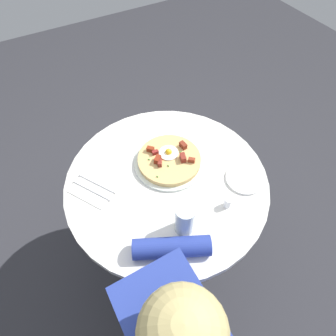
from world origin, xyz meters
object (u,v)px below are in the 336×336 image
Objects in this scene: pizza_plate at (169,162)px; water_glass at (185,219)px; dining_table at (167,202)px; bread_plate at (244,179)px; knife at (92,190)px; breakfast_pizza at (169,159)px; salt_shaker at (228,203)px; fork at (98,183)px.

water_glass is at bearing 160.51° from pizza_plate.
dining_table is at bearing 143.40° from pizza_plate.
bread_plate is at bearing -79.12° from water_glass.
bread_plate reaches higher than dining_table.
water_glass is at bearing -175.14° from knife.
breakfast_pizza reaches higher than knife.
dining_table is 17.53× the size of salt_shaker.
water_glass is (-0.28, 0.10, 0.06)m from pizza_plate.
bread_plate is (-0.22, -0.22, -0.02)m from breakfast_pizza.
pizza_plate reaches higher than bread_plate.
fork is at bearing 49.58° from salt_shaker.
bread_plate is 0.84× the size of fork.
dining_table is 0.36m from bread_plate.
water_glass reaches higher than salt_shaker.
breakfast_pizza is 0.33m from knife.
pizza_plate reaches higher than fork.
pizza_plate is 1.13× the size of breakfast_pizza.
knife is at bearing 36.54° from water_glass.
breakfast_pizza is 1.73× the size of bread_plate.
knife is (0.10, 0.28, 0.18)m from dining_table.
salt_shaker reaches higher than fork.
breakfast_pizza is 0.31m from bread_plate.
bread_plate is at bearing -135.18° from pizza_plate.
knife is (0.03, 0.33, -0.02)m from breakfast_pizza.
dining_table is 5.43× the size of bread_plate.
pizza_plate is at bearing 149.61° from breakfast_pizza.
water_glass is at bearing 89.84° from salt_shaker.
pizza_plate is 0.33m from knife.
pizza_plate is (0.07, -0.05, 0.18)m from dining_table.
pizza_plate is 0.30m from fork.
fork is at bearing 65.55° from dining_table.
bread_plate is 0.15m from salt_shaker.
pizza_plate is 1.64× the size of fork.
dining_table is at bearing 60.31° from bread_plate.
salt_shaker is (-0.28, -0.09, 0.02)m from pizza_plate.
dining_table is at bearing -13.07° from water_glass.
breakfast_pizza is 0.31m from fork.
breakfast_pizza reaches higher than fork.
dining_table is 0.33m from salt_shaker.
bread_plate reaches higher than knife.
pizza_plate is 1.64× the size of knife.
fork and knife have the same top height.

